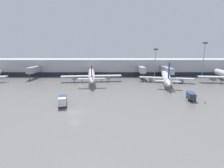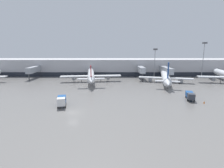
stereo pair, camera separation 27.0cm
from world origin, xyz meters
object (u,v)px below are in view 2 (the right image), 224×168
object	(u,v)px
parked_jet_1	(166,77)
apron_light_mast_1	(205,50)
traffic_cone_1	(196,95)
apron_light_mast_0	(156,54)
service_truck_3	(191,95)
parked_jet_0	(92,75)
traffic_cone_0	(205,102)
service_truck_0	(62,100)

from	to	relation	value
parked_jet_1	apron_light_mast_1	bearing A→B (deg)	-45.34
traffic_cone_1	parked_jet_1	bearing A→B (deg)	97.47
apron_light_mast_0	apron_light_mast_1	distance (m)	26.33
service_truck_3	traffic_cone_1	bearing A→B (deg)	154.27
apron_light_mast_0	apron_light_mast_1	world-z (taller)	apron_light_mast_1
parked_jet_0	traffic_cone_0	size ratio (longest dim) A/B	51.44
parked_jet_0	service_truck_3	distance (m)	43.80
parked_jet_0	apron_light_mast_0	distance (m)	33.54
parked_jet_1	traffic_cone_0	world-z (taller)	parked_jet_1
apron_light_mast_0	apron_light_mast_1	bearing A→B (deg)	7.71
traffic_cone_0	parked_jet_1	bearing A→B (deg)	93.65
service_truck_3	traffic_cone_1	world-z (taller)	service_truck_3
service_truck_0	apron_light_mast_1	distance (m)	77.90
parked_jet_0	traffic_cone_1	xyz separation A→B (m)	(36.65, -24.53, -2.76)
traffic_cone_0	apron_light_mast_0	distance (m)	42.84
parked_jet_0	apron_light_mast_0	size ratio (longest dim) A/B	2.40
parked_jet_0	traffic_cone_1	bearing A→B (deg)	-130.74
service_truck_0	parked_jet_0	bearing A→B (deg)	161.07
parked_jet_1	service_truck_0	xyz separation A→B (m)	(-37.45, -32.82, -1.03)
parked_jet_1	apron_light_mast_0	distance (m)	14.44
service_truck_3	apron_light_mast_0	world-z (taller)	apron_light_mast_0
parked_jet_0	service_truck_3	bearing A→B (deg)	-137.74
traffic_cone_0	apron_light_mast_0	size ratio (longest dim) A/B	0.05
parked_jet_1	service_truck_0	size ratio (longest dim) A/B	7.25
apron_light_mast_0	service_truck_0	bearing A→B (deg)	-128.80
apron_light_mast_0	apron_light_mast_1	xyz separation A→B (m)	(26.00, 3.52, 2.21)
service_truck_0	apron_light_mast_1	xyz separation A→B (m)	(60.88, 46.89, 12.75)
service_truck_0	service_truck_3	size ratio (longest dim) A/B	0.85
service_truck_0	traffic_cone_1	distance (m)	41.69
service_truck_3	traffic_cone_0	world-z (taller)	service_truck_3
parked_jet_0	service_truck_0	bearing A→B (deg)	166.81
parked_jet_0	apron_light_mast_0	bearing A→B (deg)	-81.18
traffic_cone_1	apron_light_mast_0	world-z (taller)	apron_light_mast_0
parked_jet_0	service_truck_3	size ratio (longest dim) A/B	5.78
service_truck_0	apron_light_mast_0	bearing A→B (deg)	128.52
traffic_cone_1	apron_light_mast_1	size ratio (longest dim) A/B	0.04
parked_jet_1	service_truck_3	world-z (taller)	parked_jet_1
traffic_cone_0	traffic_cone_1	distance (m)	7.70
traffic_cone_1	apron_light_mast_0	bearing A→B (deg)	99.47
service_truck_3	traffic_cone_0	xyz separation A→B (m)	(2.46, -3.56, -1.06)
service_truck_0	traffic_cone_0	world-z (taller)	service_truck_0
traffic_cone_0	apron_light_mast_1	size ratio (longest dim) A/B	0.04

